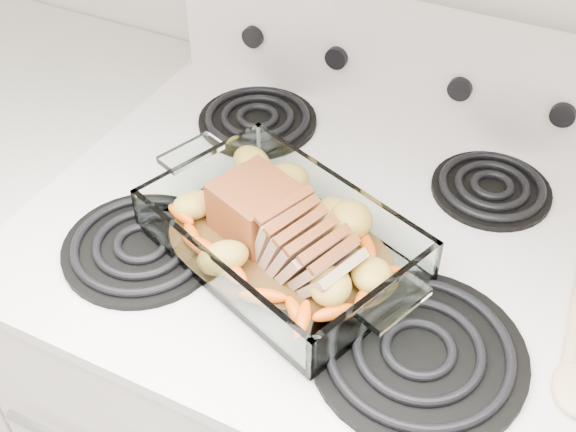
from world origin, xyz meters
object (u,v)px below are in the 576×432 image
at_px(counter_left, 31,286).
at_px(pork_roast, 272,225).
at_px(electric_range, 316,403).
at_px(baking_dish, 281,243).

height_order(counter_left, pork_roast, pork_roast).
bearing_deg(electric_range, pork_roast, -109.75).
relative_size(electric_range, pork_roast, 5.30).
bearing_deg(pork_roast, baking_dish, 10.38).
xyz_separation_m(electric_range, baking_dish, (-0.02, -0.09, 0.48)).
xyz_separation_m(electric_range, pork_roast, (-0.03, -0.09, 0.51)).
height_order(counter_left, baking_dish, baking_dish).
height_order(electric_range, pork_roast, electric_range).
xyz_separation_m(counter_left, baking_dish, (0.64, -0.09, 0.50)).
bearing_deg(electric_range, baking_dish, -102.49).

